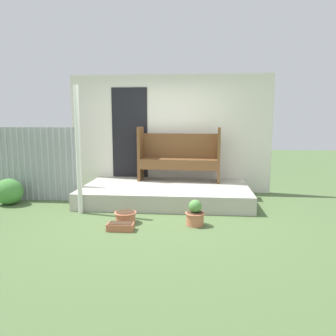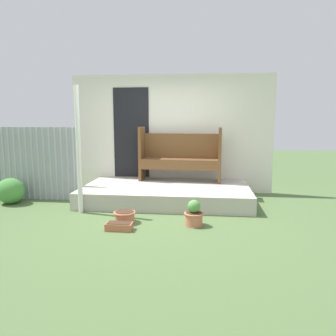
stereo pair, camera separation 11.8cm
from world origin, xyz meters
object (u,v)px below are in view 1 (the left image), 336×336
at_px(flower_pot_left, 125,216).
at_px(flower_pot_middle, 195,214).
at_px(planter_box_rect, 121,227).
at_px(support_post, 78,151).
at_px(shrub_by_fence, 9,192).
at_px(bench, 179,154).

bearing_deg(flower_pot_left, flower_pot_middle, -1.14).
bearing_deg(flower_pot_middle, planter_box_rect, -163.05).
bearing_deg(support_post, shrub_by_fence, 164.63).
bearing_deg(support_post, planter_box_rect, -42.21).
distance_m(support_post, bench, 2.26).
height_order(support_post, flower_pot_left, support_post).
relative_size(flower_pot_middle, shrub_by_fence, 0.76).
height_order(support_post, bench, support_post).
distance_m(bench, flower_pot_left, 2.29).
bearing_deg(flower_pot_left, bench, 69.89).
relative_size(flower_pot_left, shrub_by_fence, 0.66).
xyz_separation_m(flower_pot_left, planter_box_rect, (0.01, -0.36, -0.05)).
distance_m(support_post, planter_box_rect, 1.61).
bearing_deg(flower_pot_middle, shrub_by_fence, 165.55).
xyz_separation_m(planter_box_rect, shrub_by_fence, (-2.49, 1.26, 0.19)).
xyz_separation_m(flower_pot_middle, shrub_by_fence, (-3.59, 0.92, 0.07)).
height_order(bench, planter_box_rect, bench).
height_order(bench, flower_pot_left, bench).
distance_m(flower_pot_middle, shrub_by_fence, 3.71).
xyz_separation_m(flower_pot_left, flower_pot_middle, (1.10, -0.02, 0.07)).
bearing_deg(shrub_by_fence, support_post, -15.37).
height_order(support_post, planter_box_rect, support_post).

